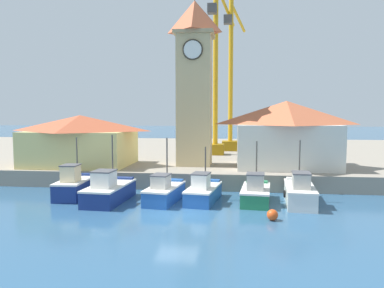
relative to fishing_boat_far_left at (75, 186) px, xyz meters
The scene contains 14 objects.
ground_plane 8.86m from the fishing_boat_far_left, 24.14° to the right, with size 300.00×300.00×0.00m, color #2D567A.
quay_wharf 24.53m from the fishing_boat_far_left, 70.85° to the left, with size 120.00×40.00×1.33m, color gray.
fishing_boat_far_left is the anchor object (origin of this frame).
fishing_boat_left_outer 3.13m from the fishing_boat_far_left, 20.25° to the right, with size 2.45×5.22×4.55m.
fishing_boat_left_inner 6.72m from the fishing_boat_far_left, ahead, with size 2.35×4.64×4.35m.
fishing_boat_mid_left 9.32m from the fishing_boat_far_left, ahead, with size 2.40×4.74×3.72m.
fishing_boat_center 12.87m from the fishing_boat_far_left, ahead, with size 2.26×4.50×4.14m.
fishing_boat_mid_right 15.78m from the fishing_boat_far_left, ahead, with size 2.25×5.25×4.21m.
clock_tower 14.07m from the fishing_boat_far_left, 46.97° to the left, with size 3.49×3.49×16.26m.
warehouse_left 7.94m from the fishing_boat_far_left, 109.50° to the left, with size 9.32×7.04×4.53m.
warehouse_right 18.08m from the fishing_boat_far_left, 26.58° to the left, with size 8.83×6.89×5.78m.
port_crane_near 21.09m from the fishing_boat_far_left, 61.78° to the left, with size 3.07×9.14×19.05m.
port_crane_far 25.60m from the fishing_boat_far_left, 63.59° to the left, with size 2.92×7.82×18.58m.
mooring_buoy 14.27m from the fishing_boat_far_left, 17.58° to the right, with size 0.63×0.63×0.63m, color #E54C19.
Camera 1 is at (3.41, -21.80, 6.07)m, focal length 35.00 mm.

